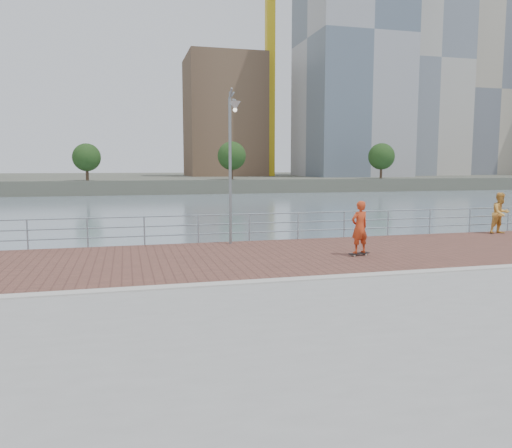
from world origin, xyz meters
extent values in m
plane|color=slate|center=(0.00, 0.00, -2.00)|extent=(400.00, 400.00, 0.00)
cube|color=gray|center=(0.00, -5.00, -1.00)|extent=(40.00, 24.00, 2.00)
cube|color=brown|center=(0.00, 3.60, 0.01)|extent=(40.00, 6.80, 0.02)
cube|color=#B7B5AD|center=(0.00, 0.00, 0.03)|extent=(40.00, 0.40, 0.06)
cube|color=#4C5142|center=(0.00, 122.50, -0.75)|extent=(320.00, 95.00, 2.50)
cylinder|color=#8C9EA8|center=(-7.18, 7.00, 0.55)|extent=(0.06, 0.06, 1.10)
cylinder|color=#8C9EA8|center=(-5.13, 7.00, 0.55)|extent=(0.06, 0.06, 1.10)
cylinder|color=#8C9EA8|center=(-3.08, 7.00, 0.55)|extent=(0.06, 0.06, 1.10)
cylinder|color=#8C9EA8|center=(-1.03, 7.00, 0.55)|extent=(0.06, 0.06, 1.10)
cylinder|color=#8C9EA8|center=(1.03, 7.00, 0.55)|extent=(0.06, 0.06, 1.10)
cylinder|color=#8C9EA8|center=(3.08, 7.00, 0.55)|extent=(0.06, 0.06, 1.10)
cylinder|color=#8C9EA8|center=(5.13, 7.00, 0.55)|extent=(0.06, 0.06, 1.10)
cylinder|color=#8C9EA8|center=(7.18, 7.00, 0.55)|extent=(0.06, 0.06, 1.10)
cylinder|color=#8C9EA8|center=(9.24, 7.00, 0.55)|extent=(0.06, 0.06, 1.10)
cylinder|color=#8C9EA8|center=(11.29, 7.00, 0.55)|extent=(0.06, 0.06, 1.10)
cylinder|color=#8C9EA8|center=(13.34, 7.00, 0.55)|extent=(0.06, 0.06, 1.10)
cylinder|color=#8C9EA8|center=(0.00, 7.00, 1.10)|extent=(39.00, 0.05, 0.05)
cylinder|color=#8C9EA8|center=(0.00, 7.00, 0.73)|extent=(39.00, 0.05, 0.05)
cylinder|color=#8C9EA8|center=(0.00, 7.00, 0.36)|extent=(39.00, 0.05, 0.05)
cylinder|color=gray|center=(0.16, 6.50, 2.78)|extent=(0.11, 0.11, 5.56)
cylinder|color=gray|center=(0.16, 6.04, 5.56)|extent=(0.07, 0.93, 0.07)
cone|color=#B2B2AD|center=(0.16, 5.57, 5.38)|extent=(0.41, 0.41, 0.32)
cube|color=black|center=(3.81, 2.89, 0.09)|extent=(0.77, 0.35, 0.03)
cylinder|color=beige|center=(3.59, 2.77, 0.05)|extent=(0.06, 0.05, 0.06)
cylinder|color=beige|center=(4.06, 2.87, 0.05)|extent=(0.06, 0.05, 0.06)
cylinder|color=beige|center=(3.56, 2.90, 0.05)|extent=(0.06, 0.05, 0.06)
cylinder|color=beige|center=(4.03, 3.00, 0.05)|extent=(0.06, 0.05, 0.06)
imported|color=red|center=(3.81, 2.89, 0.98)|extent=(0.72, 0.55, 1.76)
imported|color=gold|center=(12.31, 6.29, 0.93)|extent=(0.94, 0.76, 1.82)
cube|color=gold|center=(30.00, 104.00, 25.50)|extent=(2.00, 2.00, 50.00)
cube|color=brown|center=(20.00, 110.00, 14.84)|extent=(18.00, 18.00, 28.68)
cube|color=#9E9EA3|center=(48.00, 98.00, 31.70)|extent=(22.00, 22.00, 62.41)
cube|color=#B2ADA3|center=(72.00, 108.00, 29.46)|extent=(20.00, 20.00, 57.91)
cube|color=#ADA38E|center=(95.00, 115.00, 23.64)|extent=(24.00, 22.00, 46.28)
cylinder|color=#473323|center=(-10.00, 77.00, 2.32)|extent=(0.50, 0.50, 3.65)
sphere|color=#193814|center=(-10.00, 77.00, 4.41)|extent=(4.69, 4.69, 4.69)
cylinder|color=#473323|center=(15.00, 77.00, 2.50)|extent=(0.50, 0.50, 4.01)
sphere|color=#193814|center=(15.00, 77.00, 4.79)|extent=(5.15, 5.15, 5.15)
cylinder|color=#473323|center=(45.00, 77.00, 2.51)|extent=(0.50, 0.50, 4.02)
sphere|color=#193814|center=(45.00, 77.00, 4.81)|extent=(5.17, 5.17, 5.17)
camera|label=1|loc=(-3.71, -12.22, 3.02)|focal=35.00mm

